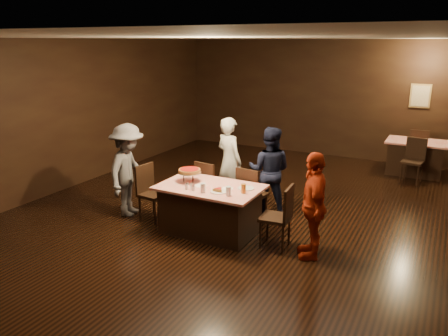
{
  "coord_description": "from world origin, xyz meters",
  "views": [
    {
      "loc": [
        2.89,
        -6.38,
        2.95
      ],
      "look_at": [
        -0.21,
        -0.46,
        1.0
      ],
      "focal_mm": 35.0,
      "sensor_mm": 36.0,
      "label": 1
    }
  ],
  "objects_px": {
    "diner_red_shirt": "(313,205)",
    "chair_back_far": "(418,148)",
    "chair_far_left": "(211,187)",
    "glass_amber": "(243,189)",
    "main_table": "(210,209)",
    "chair_end_right": "(275,216)",
    "back_table": "(415,158)",
    "diner_grey_knit": "(128,170)",
    "chair_back_near": "(413,161)",
    "chair_end_left": "(154,193)",
    "glass_front_left": "(203,188)",
    "diner_navy_hoodie": "(269,171)",
    "plate_empty": "(246,188)",
    "pizza_stand": "(190,171)",
    "chair_far_right": "(253,194)",
    "diner_white_jacket": "(229,161)",
    "glass_front_right": "(228,191)"
  },
  "relations": [
    {
      "from": "chair_end_right",
      "to": "glass_amber",
      "type": "bearing_deg",
      "value": -88.1
    },
    {
      "from": "back_table",
      "to": "chair_end_right",
      "type": "xyz_separation_m",
      "value": [
        -1.5,
        -4.96,
        0.09
      ]
    },
    {
      "from": "chair_end_left",
      "to": "back_table",
      "type": "bearing_deg",
      "value": -30.43
    },
    {
      "from": "chair_far_left",
      "to": "glass_amber",
      "type": "relative_size",
      "value": 6.79
    },
    {
      "from": "chair_far_right",
      "to": "chair_back_near",
      "type": "height_order",
      "value": "same"
    },
    {
      "from": "main_table",
      "to": "glass_amber",
      "type": "bearing_deg",
      "value": -4.76
    },
    {
      "from": "chair_back_near",
      "to": "glass_front_right",
      "type": "bearing_deg",
      "value": -107.17
    },
    {
      "from": "main_table",
      "to": "back_table",
      "type": "relative_size",
      "value": 1.23
    },
    {
      "from": "chair_end_right",
      "to": "chair_end_left",
      "type": "bearing_deg",
      "value": -93.81
    },
    {
      "from": "chair_back_far",
      "to": "plate_empty",
      "type": "distance_m",
      "value": 5.79
    },
    {
      "from": "chair_far_left",
      "to": "diner_red_shirt",
      "type": "relative_size",
      "value": 0.62
    },
    {
      "from": "chair_back_near",
      "to": "plate_empty",
      "type": "height_order",
      "value": "chair_back_near"
    },
    {
      "from": "diner_white_jacket",
      "to": "glass_front_right",
      "type": "bearing_deg",
      "value": 140.18
    },
    {
      "from": "glass_front_left",
      "to": "pizza_stand",
      "type": "bearing_deg",
      "value": 142.13
    },
    {
      "from": "chair_far_right",
      "to": "diner_grey_knit",
      "type": "distance_m",
      "value": 2.17
    },
    {
      "from": "back_table",
      "to": "chair_back_near",
      "type": "height_order",
      "value": "chair_back_near"
    },
    {
      "from": "glass_front_right",
      "to": "glass_front_left",
      "type": "bearing_deg",
      "value": -172.87
    },
    {
      "from": "back_table",
      "to": "diner_navy_hoodie",
      "type": "xyz_separation_m",
      "value": [
        -2.09,
        -3.75,
        0.39
      ]
    },
    {
      "from": "chair_far_right",
      "to": "plate_empty",
      "type": "relative_size",
      "value": 3.8
    },
    {
      "from": "main_table",
      "to": "chair_end_right",
      "type": "xyz_separation_m",
      "value": [
        1.1,
        0.0,
        0.09
      ]
    },
    {
      "from": "chair_far_left",
      "to": "chair_far_right",
      "type": "relative_size",
      "value": 1.0
    },
    {
      "from": "chair_end_left",
      "to": "plate_empty",
      "type": "distance_m",
      "value": 1.68
    },
    {
      "from": "chair_far_right",
      "to": "chair_back_near",
      "type": "xyz_separation_m",
      "value": [
        2.2,
        3.51,
        0.0
      ]
    },
    {
      "from": "chair_far_left",
      "to": "glass_front_left",
      "type": "distance_m",
      "value": 1.2
    },
    {
      "from": "back_table",
      "to": "diner_navy_hoodie",
      "type": "distance_m",
      "value": 4.31
    },
    {
      "from": "glass_front_left",
      "to": "glass_front_right",
      "type": "distance_m",
      "value": 0.4
    },
    {
      "from": "chair_far_left",
      "to": "chair_far_right",
      "type": "bearing_deg",
      "value": -170.83
    },
    {
      "from": "chair_back_near",
      "to": "glass_front_left",
      "type": "distance_m",
      "value": 5.23
    },
    {
      "from": "chair_back_far",
      "to": "chair_end_right",
      "type": "bearing_deg",
      "value": 70.05
    },
    {
      "from": "chair_far_left",
      "to": "chair_back_far",
      "type": "height_order",
      "value": "same"
    },
    {
      "from": "chair_back_near",
      "to": "glass_amber",
      "type": "height_order",
      "value": "chair_back_near"
    },
    {
      "from": "diner_grey_knit",
      "to": "diner_red_shirt",
      "type": "bearing_deg",
      "value": -102.94
    },
    {
      "from": "diner_red_shirt",
      "to": "chair_back_far",
      "type": "bearing_deg",
      "value": 147.85
    },
    {
      "from": "chair_far_right",
      "to": "diner_red_shirt",
      "type": "bearing_deg",
      "value": 154.21
    },
    {
      "from": "chair_end_left",
      "to": "glass_front_right",
      "type": "bearing_deg",
      "value": -92.87
    },
    {
      "from": "diner_white_jacket",
      "to": "diner_red_shirt",
      "type": "relative_size",
      "value": 1.07
    },
    {
      "from": "diner_red_shirt",
      "to": "pizza_stand",
      "type": "bearing_deg",
      "value": -115.49
    },
    {
      "from": "chair_end_left",
      "to": "chair_far_right",
      "type": "bearing_deg",
      "value": -57.15
    },
    {
      "from": "glass_amber",
      "to": "chair_end_right",
      "type": "bearing_deg",
      "value": 5.71
    },
    {
      "from": "plate_empty",
      "to": "glass_front_right",
      "type": "distance_m",
      "value": 0.42
    },
    {
      "from": "back_table",
      "to": "chair_back_far",
      "type": "relative_size",
      "value": 1.37
    },
    {
      "from": "diner_white_jacket",
      "to": "back_table",
      "type": "bearing_deg",
      "value": -104.9
    },
    {
      "from": "back_table",
      "to": "chair_back_far",
      "type": "distance_m",
      "value": 0.61
    },
    {
      "from": "diner_red_shirt",
      "to": "glass_amber",
      "type": "bearing_deg",
      "value": -112.72
    },
    {
      "from": "diner_red_shirt",
      "to": "chair_end_right",
      "type": "bearing_deg",
      "value": -117.78
    },
    {
      "from": "diner_navy_hoodie",
      "to": "plate_empty",
      "type": "xyz_separation_m",
      "value": [
        0.04,
        -1.05,
        0.0
      ]
    },
    {
      "from": "chair_end_left",
      "to": "glass_front_right",
      "type": "xyz_separation_m",
      "value": [
        1.55,
        -0.25,
        0.37
      ]
    },
    {
      "from": "back_table",
      "to": "glass_amber",
      "type": "distance_m",
      "value": 5.41
    },
    {
      "from": "back_table",
      "to": "diner_white_jacket",
      "type": "distance_m",
      "value": 4.7
    },
    {
      "from": "diner_white_jacket",
      "to": "glass_front_right",
      "type": "relative_size",
      "value": 11.69
    }
  ]
}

